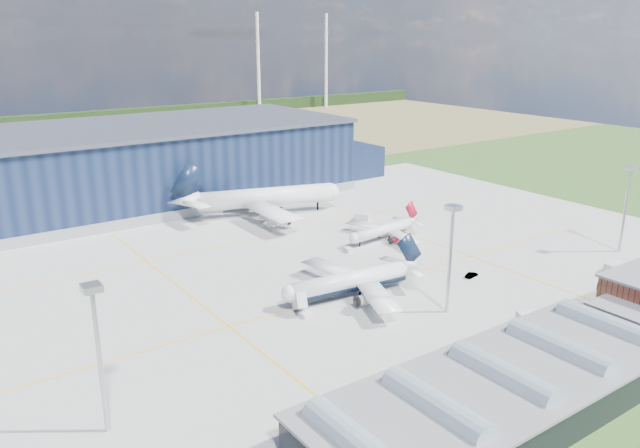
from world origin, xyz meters
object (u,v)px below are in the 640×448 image
(airliner_navy, at_px, (349,272))
(gse_van_c, at_px, (614,268))
(gse_cart_a, at_px, (349,250))
(light_mast_west, at_px, (97,335))
(hangar, at_px, (173,163))
(airliner_red, at_px, (382,225))
(airliner_widebody, at_px, (266,187))
(light_mast_center, at_px, (451,242))
(airstair, at_px, (299,306))
(gse_van_a, at_px, (532,318))
(light_mast_east, at_px, (627,195))
(gse_van_b, at_px, (363,217))
(car_b, at_px, (472,275))
(gse_tug_b, at_px, (382,393))

(airliner_navy, bearing_deg, gse_van_c, 163.68)
(gse_cart_a, bearing_deg, light_mast_west, -141.94)
(hangar, relative_size, airliner_navy, 3.97)
(airliner_red, relative_size, airliner_widebody, 0.50)
(light_mast_center, relative_size, gse_cart_a, 8.55)
(airliner_red, height_order, airstair, airliner_red)
(airliner_red, height_order, gse_van_a, airliner_red)
(hangar, relative_size, gse_cart_a, 53.91)
(hangar, height_order, gse_cart_a, hangar)
(light_mast_east, bearing_deg, light_mast_west, 180.00)
(light_mast_east, distance_m, gse_van_b, 73.74)
(gse_van_b, relative_size, car_b, 1.17)
(light_mast_west, relative_size, airliner_navy, 0.63)
(light_mast_center, distance_m, car_b, 26.14)
(hangar, height_order, airliner_navy, hangar)
(airliner_navy, xyz_separation_m, airstair, (-13.39, -0.50, -4.33))
(airliner_red, distance_m, gse_tug_b, 78.80)
(gse_tug_b, bearing_deg, gse_van_c, 40.45)
(gse_tug_b, relative_size, gse_cart_a, 0.97)
(airliner_navy, relative_size, airliner_red, 1.32)
(hangar, distance_m, gse_tug_b, 143.31)
(light_mast_east, bearing_deg, gse_cart_a, 145.12)
(airliner_widebody, height_order, gse_cart_a, airliner_widebody)
(gse_van_b, bearing_deg, airliner_navy, -162.13)
(light_mast_center, xyz_separation_m, gse_tug_b, (-31.47, -16.00, -14.86))
(airliner_widebody, bearing_deg, hangar, 125.73)
(gse_van_c, bearing_deg, gse_van_a, 103.87)
(gse_cart_a, bearing_deg, airliner_red, 20.36)
(gse_van_a, height_order, gse_cart_a, gse_van_a)
(light_mast_east, xyz_separation_m, gse_van_b, (-37.13, 62.06, -14.41))
(airliner_navy, distance_m, gse_van_a, 38.47)
(airliner_red, bearing_deg, airliner_navy, 33.60)
(light_mast_center, relative_size, light_mast_east, 1.00)
(light_mast_center, height_order, car_b, light_mast_center)
(airliner_red, distance_m, gse_van_b, 20.38)
(gse_van_b, distance_m, car_b, 52.66)
(light_mast_center, height_order, light_mast_east, same)
(gse_cart_a, bearing_deg, light_mast_east, -25.15)
(airliner_navy, xyz_separation_m, gse_cart_a, (17.88, 23.17, -5.37))
(light_mast_east, xyz_separation_m, car_b, (-46.00, 10.15, -14.81))
(gse_van_c, bearing_deg, gse_van_b, 22.36)
(airliner_red, height_order, gse_van_b, airliner_red)
(hangar, height_order, light_mast_east, hangar)
(light_mast_east, height_order, airliner_navy, light_mast_east)
(gse_van_a, height_order, gse_van_c, gse_van_a)
(gse_van_a, bearing_deg, gse_tug_b, 120.68)
(light_mast_west, relative_size, light_mast_center, 1.00)
(airliner_red, bearing_deg, gse_cart_a, 5.10)
(light_mast_west, height_order, gse_van_a, light_mast_west)
(airliner_widebody, bearing_deg, light_mast_east, -38.23)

